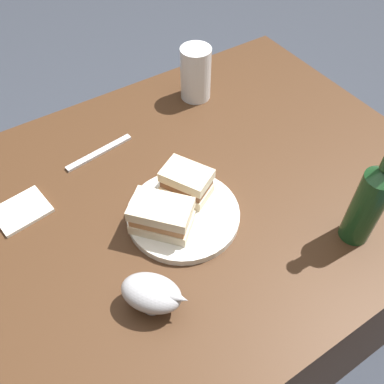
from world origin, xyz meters
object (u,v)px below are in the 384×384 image
napkin (22,211)px  fork (99,152)px  sandwich_half_right (161,216)px  pint_glass (196,77)px  cider_bottle (370,201)px  sandwich_half_left (187,182)px  gravy_boat (152,293)px  plate (183,215)px

napkin → fork: size_ratio=0.61×
fork → sandwich_half_right: bearing=-94.9°
fork → pint_glass: bearing=3.7°
cider_bottle → napkin: (-0.56, 0.43, -0.10)m
sandwich_half_left → gravy_boat: size_ratio=0.93×
sandwich_half_right → fork: 0.29m
cider_bottle → napkin: cider_bottle is taller
pint_glass → napkin: 0.56m
sandwich_half_left → cider_bottle: size_ratio=0.45×
plate → napkin: plate is taller
pint_glass → napkin: pint_glass is taller
napkin → sandwich_half_right: bearing=-42.2°
plate → fork: (-0.07, 0.28, -0.01)m
napkin → fork: napkin is taller
sandwich_half_left → pint_glass: pint_glass is taller
plate → sandwich_half_right: (-0.06, -0.01, 0.04)m
sandwich_half_right → pint_glass: (0.31, 0.35, 0.01)m
sandwich_half_left → fork: 0.26m
pint_glass → fork: size_ratio=0.81×
sandwich_half_left → fork: size_ratio=0.68×
pint_glass → gravy_boat: size_ratio=1.11×
sandwich_half_left → plate: bearing=-130.7°
sandwich_half_left → gravy_boat: 0.26m
pint_glass → fork: 0.34m
plate → fork: size_ratio=1.34×
sandwich_half_right → fork: size_ratio=0.78×
sandwich_half_left → cider_bottle: bearing=-48.9°
sandwich_half_right → plate: bearing=7.1°
sandwich_half_left → cider_bottle: 0.37m
sandwich_half_left → sandwich_half_right: (-0.09, -0.05, 0.00)m
plate → sandwich_half_right: bearing=-172.9°
sandwich_half_left → sandwich_half_right: sandwich_half_right is taller
gravy_boat → cider_bottle: bearing=-11.8°
plate → napkin: size_ratio=2.19×
sandwich_half_right → pint_glass: pint_glass is taller
sandwich_half_right → fork: bearing=92.8°
plate → gravy_boat: gravy_boat is taller
pint_glass → cider_bottle: 0.57m
gravy_boat → cider_bottle: cider_bottle is taller
gravy_boat → fork: size_ratio=0.73×
napkin → gravy_boat: bearing=-68.8°
cider_bottle → napkin: size_ratio=2.50×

